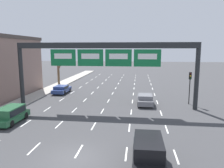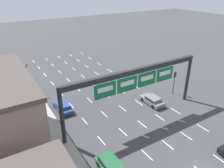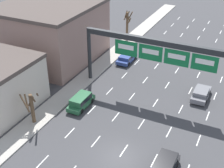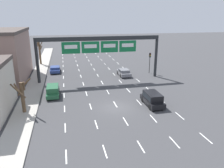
{
  "view_description": "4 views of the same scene",
  "coord_description": "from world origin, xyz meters",
  "px_view_note": "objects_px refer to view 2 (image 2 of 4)",
  "views": [
    {
      "loc": [
        4.0,
        -12.88,
        7.06
      ],
      "look_at": [
        0.64,
        14.88,
        2.53
      ],
      "focal_mm": 35.0,
      "sensor_mm": 36.0,
      "label": 1
    },
    {
      "loc": [
        -16.89,
        -8.37,
        18.35
      ],
      "look_at": [
        -2.18,
        15.61,
        4.98
      ],
      "focal_mm": 35.0,
      "sensor_mm": 36.0,
      "label": 2
    },
    {
      "loc": [
        9.6,
        -21.53,
        22.07
      ],
      "look_at": [
        -3.54,
        5.48,
        4.75
      ],
      "focal_mm": 50.0,
      "sensor_mm": 36.0,
      "label": 3
    },
    {
      "loc": [
        -6.22,
        -25.05,
        11.32
      ],
      "look_at": [
        -0.04,
        2.83,
        2.27
      ],
      "focal_mm": 35.0,
      "sensor_mm": 36.0,
      "label": 4
    }
  ],
  "objects_px": {
    "sign_gantry": "(136,79)",
    "tree_bare_second": "(25,78)",
    "car_grey": "(152,100)",
    "car_blue": "(63,107)",
    "suv_green": "(111,166)",
    "traffic_light_near_gantry": "(175,78)"
  },
  "relations": [
    {
      "from": "car_grey",
      "to": "tree_bare_second",
      "type": "height_order",
      "value": "tree_bare_second"
    },
    {
      "from": "car_grey",
      "to": "traffic_light_near_gantry",
      "type": "distance_m",
      "value": 6.12
    },
    {
      "from": "car_blue",
      "to": "suv_green",
      "type": "relative_size",
      "value": 1.03
    },
    {
      "from": "suv_green",
      "to": "car_blue",
      "type": "bearing_deg",
      "value": 90.24
    },
    {
      "from": "traffic_light_near_gantry",
      "to": "tree_bare_second",
      "type": "distance_m",
      "value": 25.95
    },
    {
      "from": "suv_green",
      "to": "traffic_light_near_gantry",
      "type": "height_order",
      "value": "traffic_light_near_gantry"
    },
    {
      "from": "sign_gantry",
      "to": "traffic_light_near_gantry",
      "type": "relative_size",
      "value": 5.3
    },
    {
      "from": "traffic_light_near_gantry",
      "to": "tree_bare_second",
      "type": "height_order",
      "value": "tree_bare_second"
    },
    {
      "from": "tree_bare_second",
      "to": "sign_gantry",
      "type": "bearing_deg",
      "value": -53.47
    },
    {
      "from": "car_grey",
      "to": "tree_bare_second",
      "type": "xyz_separation_m",
      "value": [
        -16.67,
        14.13,
        2.49
      ]
    },
    {
      "from": "car_blue",
      "to": "suv_green",
      "type": "xyz_separation_m",
      "value": [
        0.06,
        -14.3,
        0.2
      ]
    },
    {
      "from": "traffic_light_near_gantry",
      "to": "car_grey",
      "type": "bearing_deg",
      "value": -171.3
    },
    {
      "from": "suv_green",
      "to": "traffic_light_near_gantry",
      "type": "relative_size",
      "value": 1.03
    },
    {
      "from": "sign_gantry",
      "to": "suv_green",
      "type": "height_order",
      "value": "sign_gantry"
    },
    {
      "from": "car_blue",
      "to": "tree_bare_second",
      "type": "xyz_separation_m",
      "value": [
        -3.53,
        8.38,
        2.53
      ]
    },
    {
      "from": "sign_gantry",
      "to": "tree_bare_second",
      "type": "height_order",
      "value": "sign_gantry"
    },
    {
      "from": "car_grey",
      "to": "car_blue",
      "type": "xyz_separation_m",
      "value": [
        -13.14,
        5.75,
        -0.04
      ]
    },
    {
      "from": "car_grey",
      "to": "suv_green",
      "type": "relative_size",
      "value": 1.03
    },
    {
      "from": "sign_gantry",
      "to": "tree_bare_second",
      "type": "relative_size",
      "value": 3.99
    },
    {
      "from": "car_grey",
      "to": "suv_green",
      "type": "xyz_separation_m",
      "value": [
        -13.08,
        -8.55,
        0.16
      ]
    },
    {
      "from": "sign_gantry",
      "to": "suv_green",
      "type": "xyz_separation_m",
      "value": [
        -8.15,
        -6.83,
        -5.41
      ]
    },
    {
      "from": "sign_gantry",
      "to": "traffic_light_near_gantry",
      "type": "xyz_separation_m",
      "value": [
        10.55,
        2.58,
        -3.31
      ]
    }
  ]
}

